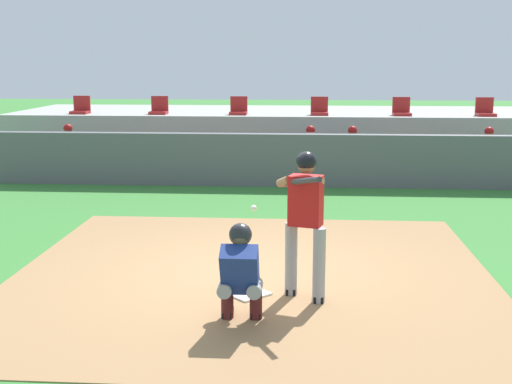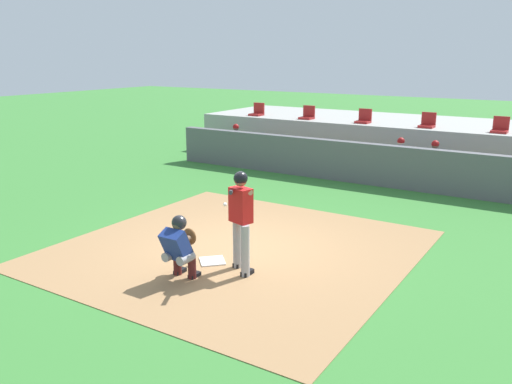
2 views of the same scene
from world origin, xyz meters
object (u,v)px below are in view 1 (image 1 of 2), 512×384
object	(u,v)px
home_plate	(247,293)
stadium_seat_5	(485,111)
batter_at_plate	(305,216)
dugout_player_2	(352,153)
dugout_player_0	(67,150)
stadium_seat_1	(159,109)
stadium_seat_2	(239,109)
dugout_player_1	(310,152)
stadium_seat_4	(402,110)
stadium_seat_0	(81,109)
catcher_crouched	(240,269)
stadium_seat_3	(319,110)
dugout_player_3	(489,154)

from	to	relation	value
home_plate	stadium_seat_5	size ratio (longest dim) A/B	0.92
batter_at_plate	dugout_player_2	size ratio (longest dim) A/B	1.39
dugout_player_0	batter_at_plate	bearing A→B (deg)	-54.77
stadium_seat_1	stadium_seat_2	world-z (taller)	same
dugout_player_1	stadium_seat_4	world-z (taller)	stadium_seat_4
stadium_seat_0	stadium_seat_4	world-z (taller)	same
catcher_crouched	stadium_seat_3	xyz separation A→B (m)	(1.09, 11.05, 0.93)
stadium_seat_4	stadium_seat_5	xyz separation A→B (m)	(2.17, 0.00, 0.00)
stadium_seat_1	catcher_crouched	bearing A→B (deg)	-73.64
dugout_player_2	stadium_seat_4	xyz separation A→B (m)	(1.41, 2.03, 0.86)
batter_at_plate	stadium_seat_1	bearing A→B (deg)	111.00
batter_at_plate	dugout_player_3	distance (m)	9.32
dugout_player_1	stadium_seat_0	bearing A→B (deg)	161.97
stadium_seat_1	stadium_seat_3	size ratio (longest dim) A/B	1.00
stadium_seat_1	stadium_seat_3	bearing A→B (deg)	0.00
home_plate	stadium_seat_3	bearing A→B (deg)	83.92
dugout_player_2	stadium_seat_0	xyz separation A→B (m)	(-7.25, 2.03, 0.86)
stadium_seat_2	dugout_player_0	bearing A→B (deg)	-153.27
dugout_player_1	stadium_seat_0	distance (m)	6.63
home_plate	stadium_seat_0	world-z (taller)	stadium_seat_0
stadium_seat_4	stadium_seat_5	size ratio (longest dim) A/B	1.00
dugout_player_3	dugout_player_2	bearing A→B (deg)	180.00
dugout_player_0	stadium_seat_2	world-z (taller)	stadium_seat_2
dugout_player_0	stadium_seat_4	size ratio (longest dim) A/B	2.71
stadium_seat_2	batter_at_plate	bearing A→B (deg)	-80.19
dugout_player_1	stadium_seat_0	size ratio (longest dim) A/B	2.71
dugout_player_1	dugout_player_3	size ratio (longest dim) A/B	1.00
batter_at_plate	dugout_player_0	bearing A→B (deg)	125.23
dugout_player_0	stadium_seat_1	world-z (taller)	stadium_seat_1
dugout_player_2	dugout_player_3	world-z (taller)	same
stadium_seat_5	stadium_seat_0	bearing A→B (deg)	180.00
catcher_crouched	stadium_seat_2	xyz separation A→B (m)	(-1.08, 11.05, 0.93)
stadium_seat_3	stadium_seat_0	bearing A→B (deg)	180.00
dugout_player_0	stadium_seat_3	distance (m)	6.59
stadium_seat_1	home_plate	bearing A→B (deg)	-72.29
stadium_seat_0	dugout_player_0	bearing A→B (deg)	-81.79
stadium_seat_0	dugout_player_2	bearing A→B (deg)	-15.67
dugout_player_2	catcher_crouched	bearing A→B (deg)	-101.57
dugout_player_2	stadium_seat_5	xyz separation A→B (m)	(3.58, 2.03, 0.86)
batter_at_plate	stadium_seat_4	size ratio (longest dim) A/B	3.76
stadium_seat_2	stadium_seat_3	world-z (taller)	same
stadium_seat_1	stadium_seat_5	distance (m)	8.67
batter_at_plate	stadium_seat_4	bearing A→B (deg)	76.00
dugout_player_0	dugout_player_1	distance (m)	5.96
dugout_player_0	dugout_player_3	bearing A→B (deg)	0.00
dugout_player_3	stadium_seat_4	bearing A→B (deg)	131.28
dugout_player_3	stadium_seat_2	world-z (taller)	stadium_seat_2
batter_at_plate	stadium_seat_0	xyz separation A→B (m)	(-6.11, 10.27, 0.50)
stadium_seat_4	stadium_seat_0	bearing A→B (deg)	180.00
dugout_player_0	dugout_player_2	size ratio (longest dim) A/B	1.00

